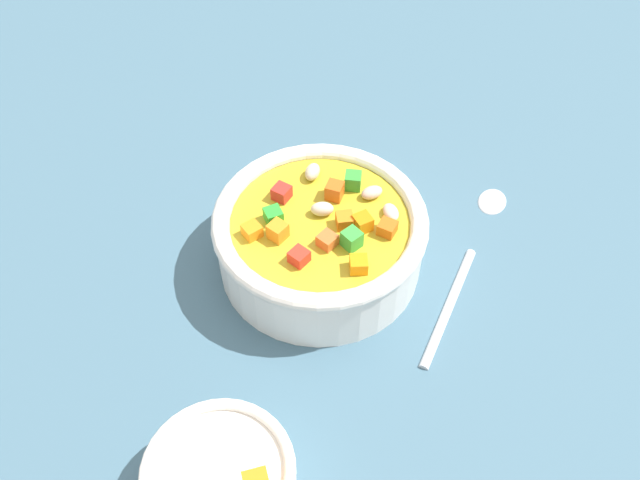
{
  "coord_description": "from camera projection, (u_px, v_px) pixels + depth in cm",
  "views": [
    {
      "loc": [
        -35.47,
        -8.1,
        46.57
      ],
      "look_at": [
        0.0,
        0.0,
        2.98
      ],
      "focal_mm": 38.47,
      "sensor_mm": 36.0,
      "label": 1
    }
  ],
  "objects": [
    {
      "name": "ground_plane",
      "position": [
        320.0,
        269.0,
        0.6
      ],
      "size": [
        140.0,
        140.0,
        2.0
      ],
      "primitive_type": "cube",
      "color": "#42667A"
    },
    {
      "name": "spoon",
      "position": [
        470.0,
        255.0,
        0.59
      ],
      "size": [
        20.83,
        6.0,
        0.8
      ],
      "rotation": [
        0.0,
        0.0,
        6.07
      ],
      "color": "silver",
      "rests_on": "ground_plane"
    },
    {
      "name": "soup_bowl_main",
      "position": [
        320.0,
        237.0,
        0.57
      ],
      "size": [
        17.51,
        17.51,
        6.87
      ],
      "color": "white",
      "rests_on": "ground_plane"
    }
  ]
}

